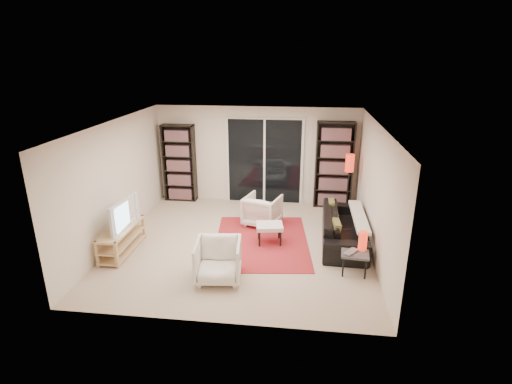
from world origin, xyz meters
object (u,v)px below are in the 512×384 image
tv_stand (122,239)px  armchair_back (262,210)px  bookshelf_left (179,163)px  side_table (355,254)px  bookshelf_right (334,165)px  ottoman (270,227)px  floor_lamp (349,169)px  sofa (344,227)px  armchair_front (218,261)px

tv_stand → armchair_back: (2.52, 1.59, 0.07)m
bookshelf_left → side_table: bearing=-38.3°
bookshelf_left → bookshelf_right: bookshelf_right is taller
bookshelf_left → armchair_back: bookshelf_left is taller
tv_stand → ottoman: size_ratio=2.27×
tv_stand → armchair_back: 2.98m
bookshelf_left → side_table: (4.05, -3.20, -0.62)m
bookshelf_right → tv_stand: bookshelf_right is taller
bookshelf_left → bookshelf_right: bearing=-0.0°
bookshelf_left → floor_lamp: bearing=-8.0°
side_table → bookshelf_left: bearing=141.7°
tv_stand → sofa: size_ratio=0.61×
armchair_back → floor_lamp: 2.19m
bookshelf_left → tv_stand: bearing=-95.2°
ottoman → side_table: (1.56, -0.97, 0.01)m
side_table → bookshelf_right: bearing=93.6°
armchair_front → floor_lamp: size_ratio=0.52×
tv_stand → armchair_front: (2.03, -0.76, 0.08)m
armchair_front → side_table: bearing=5.8°
bookshelf_right → tv_stand: 5.12m
bookshelf_right → floor_lamp: bookshelf_right is taller
bookshelf_right → armchair_back: 2.20m
tv_stand → side_table: tv_stand is taller
side_table → floor_lamp: 2.73m
sofa → ottoman: (-1.48, -0.24, 0.03)m
bookshelf_left → sofa: bookshelf_left is taller
ottoman → floor_lamp: (1.66, 1.65, 0.79)m
tv_stand → floor_lamp: bearing=28.0°
sofa → armchair_front: (-2.21, -1.70, 0.03)m
ottoman → floor_lamp: floor_lamp is taller
tv_stand → floor_lamp: 5.08m
bookshelf_left → armchair_back: 2.70m
bookshelf_left → floor_lamp: bookshelf_left is taller
bookshelf_left → armchair_back: size_ratio=2.64×
bookshelf_right → side_table: size_ratio=4.18×
bookshelf_left → sofa: bearing=-26.5°
armchair_back → ottoman: bearing=122.0°
tv_stand → armchair_back: bearing=32.2°
armchair_back → armchair_front: (-0.49, -2.35, 0.01)m
armchair_front → ottoman: (0.73, 1.46, -0.00)m
side_table → armchair_front: bearing=-167.9°
armchair_back → armchair_front: size_ratio=0.97×
armchair_back → ottoman: size_ratio=1.27×
bookshelf_right → armchair_back: (-1.60, -1.34, -0.71)m
sofa → ottoman: 1.50m
sofa → armchair_back: armchair_back is taller
sofa → tv_stand: bearing=104.7°
ottoman → bookshelf_left: bearing=138.2°
ottoman → side_table: same height
bookshelf_right → sofa: 2.12m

